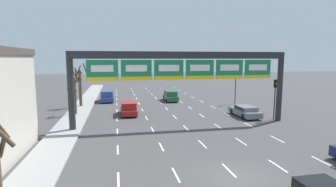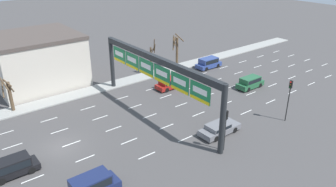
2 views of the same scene
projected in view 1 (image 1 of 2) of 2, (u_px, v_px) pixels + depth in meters
The scene contains 11 objects.
ground_plane at pixel (236, 178), 14.91m from camera, with size 220.00×220.00×0.00m, color #474444.
lane_dashes at pixel (180, 122), 28.04m from camera, with size 13.32×67.00×0.01m.
sign_gantry at pixel (184, 68), 25.81m from camera, with size 21.99×0.70×7.42m.
suv_green at pixel (170, 95), 41.87m from camera, with size 1.81×4.35×1.65m.
suv_blue at pixel (107, 95), 41.27m from camera, with size 1.96×4.54×1.74m.
car_grey at pixel (245, 111), 30.55m from camera, with size 1.97×4.87×1.28m.
suv_red at pixel (129, 107), 31.56m from camera, with size 1.89×4.31×1.58m.
traffic_light_near_gantry at pixel (236, 80), 38.81m from camera, with size 0.30×0.35×5.07m.
traffic_light_mid_block at pixel (275, 91), 28.81m from camera, with size 0.30×0.35×4.46m.
tree_bare_second at pixel (75, 91), 31.25m from camera, with size 1.85×1.37×5.81m.
tree_bare_third at pixel (80, 85), 36.28m from camera, with size 2.00×1.72×5.99m.
Camera 1 is at (-6.56, -13.13, 6.72)m, focal length 28.00 mm.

